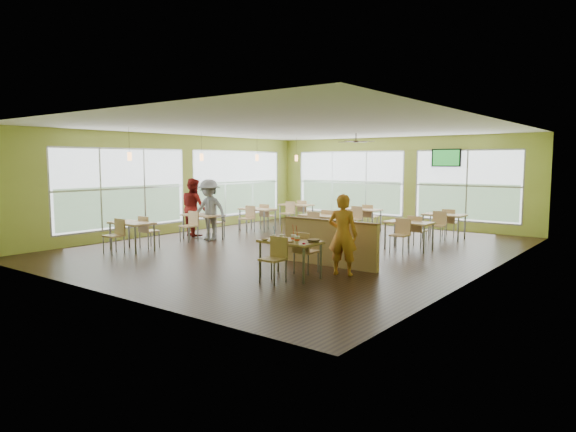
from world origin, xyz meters
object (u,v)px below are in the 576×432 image
object	(u,v)px
half_wall_divider	(330,243)
man_plaid	(343,235)
food_basket	(314,241)
main_table	(290,246)

from	to	relation	value
half_wall_divider	man_plaid	bearing A→B (deg)	-40.92
food_basket	main_table	bearing A→B (deg)	-169.51
man_plaid	food_basket	distance (m)	0.77
half_wall_divider	food_basket	size ratio (longest dim) A/B	9.15
man_plaid	food_basket	size ratio (longest dim) A/B	6.36
half_wall_divider	food_basket	distance (m)	1.47
main_table	half_wall_divider	bearing A→B (deg)	90.00
main_table	food_basket	world-z (taller)	main_table
half_wall_divider	food_basket	xyz separation A→B (m)	(0.50, -1.36, 0.26)
man_plaid	half_wall_divider	bearing A→B (deg)	-57.54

